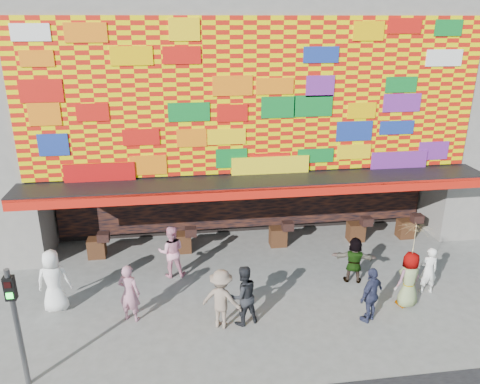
# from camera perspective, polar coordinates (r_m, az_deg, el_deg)

# --- Properties ---
(ground) EXTENTS (90.00, 90.00, 0.00)m
(ground) POSITION_cam_1_polar(r_m,az_deg,el_deg) (13.52, 4.63, -15.49)
(ground) COLOR slate
(ground) RESTS_ON ground
(shop_building) EXTENTS (15.20, 9.40, 10.00)m
(shop_building) POSITION_cam_1_polar(r_m,az_deg,el_deg) (19.20, -0.26, 12.37)
(shop_building) COLOR gray
(shop_building) RESTS_ON ground
(signal_left) EXTENTS (0.22, 0.20, 3.00)m
(signal_left) POSITION_cam_1_polar(r_m,az_deg,el_deg) (11.56, -25.70, -13.42)
(signal_left) COLOR #59595B
(signal_left) RESTS_ON ground
(ped_a) EXTENTS (0.93, 0.61, 1.88)m
(ped_a) POSITION_cam_1_polar(r_m,az_deg,el_deg) (14.47, -21.77, -10.02)
(ped_a) COLOR white
(ped_a) RESTS_ON ground
(ped_b) EXTENTS (0.73, 0.61, 1.71)m
(ped_b) POSITION_cam_1_polar(r_m,az_deg,el_deg) (13.44, -13.35, -11.90)
(ped_b) COLOR #BA788F
(ped_b) RESTS_ON ground
(ped_c) EXTENTS (1.00, 0.87, 1.73)m
(ped_c) POSITION_cam_1_polar(r_m,az_deg,el_deg) (12.97, 0.37, -12.50)
(ped_c) COLOR #222327
(ped_c) RESTS_ON ground
(ped_d) EXTENTS (1.27, 1.04, 1.71)m
(ped_d) POSITION_cam_1_polar(r_m,az_deg,el_deg) (12.86, -2.28, -12.90)
(ped_d) COLOR gray
(ped_d) RESTS_ON ground
(ped_e) EXTENTS (1.02, 0.87, 1.64)m
(ped_e) POSITION_cam_1_polar(r_m,az_deg,el_deg) (13.57, 15.70, -11.96)
(ped_e) COLOR #2D314F
(ped_e) RESTS_ON ground
(ped_f) EXTENTS (1.47, 0.84, 1.51)m
(ped_f) POSITION_cam_1_polar(r_m,az_deg,el_deg) (15.34, 13.75, -8.04)
(ped_f) COLOR gray
(ped_f) RESTS_ON ground
(ped_g) EXTENTS (0.96, 0.78, 1.71)m
(ped_g) POSITION_cam_1_polar(r_m,az_deg,el_deg) (14.54, 19.90, -9.99)
(ped_g) COLOR gray
(ped_g) RESTS_ON ground
(ped_h) EXTENTS (0.57, 0.40, 1.51)m
(ped_h) POSITION_cam_1_polar(r_m,az_deg,el_deg) (15.44, 21.99, -8.84)
(ped_h) COLOR white
(ped_h) RESTS_ON ground
(ped_i) EXTENTS (0.85, 0.67, 1.75)m
(ped_i) POSITION_cam_1_polar(r_m,az_deg,el_deg) (15.32, -8.36, -7.19)
(ped_i) COLOR #F59FBB
(ped_i) RESTS_ON ground
(parasol) EXTENTS (1.24, 1.25, 1.84)m
(parasol) POSITION_cam_1_polar(r_m,az_deg,el_deg) (13.96, 20.53, -5.39)
(parasol) COLOR #FFF0A0
(parasol) RESTS_ON ground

